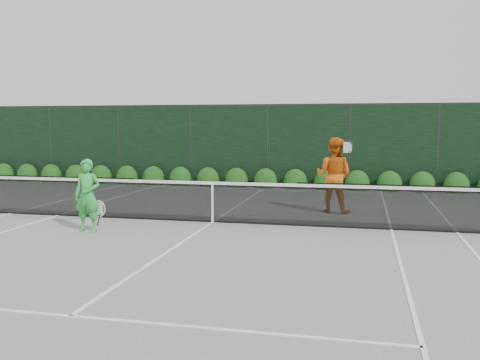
# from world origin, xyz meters

# --- Properties ---
(ground) EXTENTS (80.00, 80.00, 0.00)m
(ground) POSITION_xyz_m (0.00, 0.00, 0.00)
(ground) COLOR gray
(ground) RESTS_ON ground
(tennis_net) EXTENTS (12.90, 0.10, 1.07)m
(tennis_net) POSITION_xyz_m (-0.02, 0.00, 0.53)
(tennis_net) COLOR black
(tennis_net) RESTS_ON ground
(player_woman) EXTENTS (0.64, 0.40, 1.59)m
(player_woman) POSITION_xyz_m (-2.36, -1.62, 0.79)
(player_woman) COLOR green
(player_woman) RESTS_ON ground
(player_man) EXTENTS (1.12, 0.96, 1.99)m
(player_man) POSITION_xyz_m (2.73, 2.09, 0.99)
(player_man) COLOR #CE5C11
(player_man) RESTS_ON ground
(court_lines) EXTENTS (11.03, 23.83, 0.01)m
(court_lines) POSITION_xyz_m (0.00, 0.00, 0.01)
(court_lines) COLOR white
(court_lines) RESTS_ON ground
(windscreen_fence) EXTENTS (32.00, 21.07, 3.06)m
(windscreen_fence) POSITION_xyz_m (0.00, -2.71, 1.51)
(windscreen_fence) COLOR black
(windscreen_fence) RESTS_ON ground
(hedge_row) EXTENTS (31.66, 0.65, 0.94)m
(hedge_row) POSITION_xyz_m (-0.00, 7.15, 0.23)
(hedge_row) COLOR #10360E
(hedge_row) RESTS_ON ground
(tennis_balls) EXTENTS (1.42, 0.30, 0.07)m
(tennis_balls) POSITION_xyz_m (0.10, 1.03, 0.03)
(tennis_balls) COLOR #CBDF31
(tennis_balls) RESTS_ON ground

